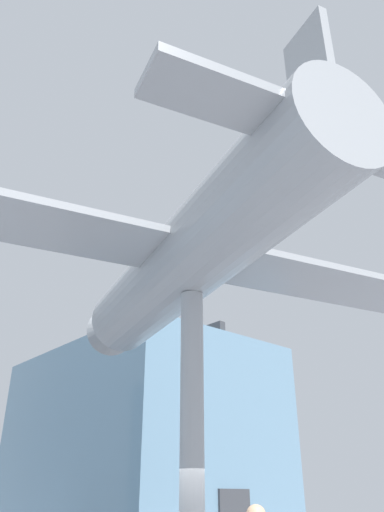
# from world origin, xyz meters

# --- Properties ---
(glass_pavilion_right) EXTENTS (9.75, 14.15, 9.86)m
(glass_pavilion_right) POSITION_xyz_m (9.39, 15.11, 4.64)
(glass_pavilion_right) COLOR #60849E
(glass_pavilion_right) RESTS_ON ground_plane
(support_pylon_central) EXTENTS (0.52, 0.52, 6.36)m
(support_pylon_central) POSITION_xyz_m (0.00, 0.00, 3.18)
(support_pylon_central) COLOR #999EA3
(support_pylon_central) RESTS_ON ground_plane
(suspended_airplane) EXTENTS (19.17, 13.25, 3.61)m
(suspended_airplane) POSITION_xyz_m (0.08, 0.28, 7.40)
(suspended_airplane) COLOR #93999E
(suspended_airplane) RESTS_ON support_pylon_central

